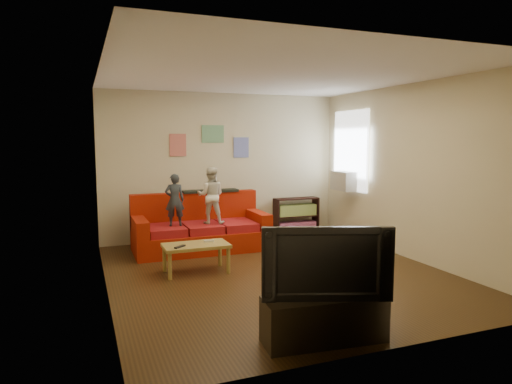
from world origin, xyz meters
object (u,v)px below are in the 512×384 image
object	(u,v)px
television	(325,261)
file_box	(296,241)
child_a	(175,200)
child_b	(211,195)
tv_stand	(324,319)
sofa	(200,230)
bookshelf	(296,218)
coffee_table	(196,248)

from	to	relation	value
television	file_box	bearing A→B (deg)	87.83
child_a	child_b	distance (m)	0.60
file_box	child_b	bearing A→B (deg)	164.15
file_box	television	bearing A→B (deg)	-112.12
tv_stand	child_b	bearing A→B (deg)	96.34
tv_stand	television	size ratio (longest dim) A/B	0.98
sofa	bookshelf	bearing A→B (deg)	15.10
coffee_table	file_box	size ratio (longest dim) A/B	2.23
child_a	television	world-z (taller)	child_a
coffee_table	bookshelf	distance (m)	3.10
coffee_table	file_box	world-z (taller)	coffee_table
sofa	child_a	size ratio (longest dim) A/B	2.61
bookshelf	coffee_table	bearing A→B (deg)	-142.72
child_b	bookshelf	size ratio (longest dim) A/B	1.05
child_b	coffee_table	size ratio (longest dim) A/B	1.04
bookshelf	tv_stand	bearing A→B (deg)	-113.05
bookshelf	television	world-z (taller)	television
file_box	tv_stand	size ratio (longest dim) A/B	0.36
sofa	coffee_table	size ratio (longest dim) A/B	2.45
child_a	file_box	size ratio (longest dim) A/B	2.09
coffee_table	file_box	xyz separation A→B (m)	(1.92, 0.75, -0.21)
child_b	television	xyz separation A→B (m)	(0.04, -3.71, -0.17)
sofa	child_a	distance (m)	0.74
tv_stand	television	world-z (taller)	television
child_b	tv_stand	bearing A→B (deg)	111.23
sofa	television	bearing A→B (deg)	-87.28
television	bookshelf	bearing A→B (deg)	86.90
file_box	tv_stand	distance (m)	3.58
child_a	bookshelf	bearing A→B (deg)	-154.27
bookshelf	child_a	bearing A→B (deg)	-163.78
tv_stand	sofa	bearing A→B (deg)	98.48
child_a	file_box	distance (m)	2.16
sofa	child_b	world-z (taller)	child_b
coffee_table	file_box	distance (m)	2.07
child_b	file_box	size ratio (longest dim) A/B	2.32
bookshelf	tv_stand	xyz separation A→B (m)	(-1.89, -4.45, -0.11)
child_b	sofa	bearing A→B (deg)	-29.23
sofa	bookshelf	size ratio (longest dim) A/B	2.48
child_a	coffee_table	distance (m)	1.26
child_a	bookshelf	size ratio (longest dim) A/B	0.95
bookshelf	television	size ratio (longest dim) A/B	0.77
child_b	television	world-z (taller)	child_b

